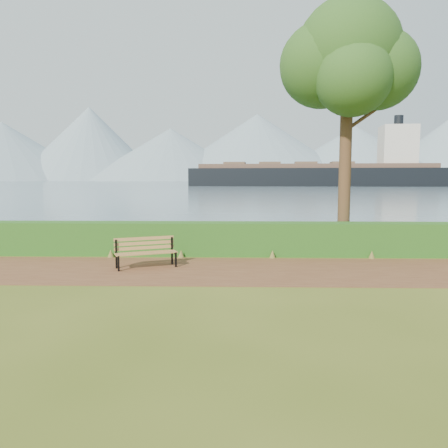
{
  "coord_description": "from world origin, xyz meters",
  "views": [
    {
      "loc": [
        0.53,
        -10.65,
        2.35
      ],
      "look_at": [
        0.19,
        1.2,
        1.1
      ],
      "focal_mm": 35.0,
      "sensor_mm": 36.0,
      "label": 1
    }
  ],
  "objects": [
    {
      "name": "cargo_ship",
      "position": [
        26.06,
        119.08,
        3.31
      ],
      "size": [
        73.91,
        17.84,
        22.22
      ],
      "rotation": [
        0.0,
        0.0,
        -0.09
      ],
      "color": "black",
      "rests_on": "ground"
    },
    {
      "name": "water",
      "position": [
        0.0,
        260.0,
        0.01
      ],
      "size": [
        700.0,
        510.0,
        0.0
      ],
      "primitive_type": "cube",
      "color": "#4A6377",
      "rests_on": "ground"
    },
    {
      "name": "hedge",
      "position": [
        0.0,
        2.6,
        0.5
      ],
      "size": [
        32.0,
        0.85,
        1.0
      ],
      "primitive_type": "cube",
      "color": "#1B3F12",
      "rests_on": "ground"
    },
    {
      "name": "ground",
      "position": [
        0.0,
        0.0,
        0.0
      ],
      "size": [
        140.0,
        140.0,
        0.0
      ],
      "primitive_type": "plane",
      "color": "#435217",
      "rests_on": "ground"
    },
    {
      "name": "tree",
      "position": [
        3.93,
        3.24,
        6.01
      ],
      "size": [
        4.19,
        3.55,
        8.09
      ],
      "rotation": [
        0.0,
        0.0,
        -0.43
      ],
      "color": "#3E2919",
      "rests_on": "ground"
    },
    {
      "name": "bench",
      "position": [
        -1.86,
        0.63,
        0.46
      ],
      "size": [
        1.64,
        1.05,
        0.8
      ],
      "rotation": [
        0.0,
        0.0,
        0.4
      ],
      "color": "black",
      "rests_on": "ground"
    },
    {
      "name": "path",
      "position": [
        0.0,
        0.3,
        0.01
      ],
      "size": [
        40.0,
        3.4,
        0.01
      ],
      "primitive_type": "cube",
      "color": "#522E1C",
      "rests_on": "ground"
    },
    {
      "name": "mountains",
      "position": [
        -9.17,
        406.05,
        27.7
      ],
      "size": [
        585.0,
        190.0,
        70.0
      ],
      "color": "gray",
      "rests_on": "ground"
    }
  ]
}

